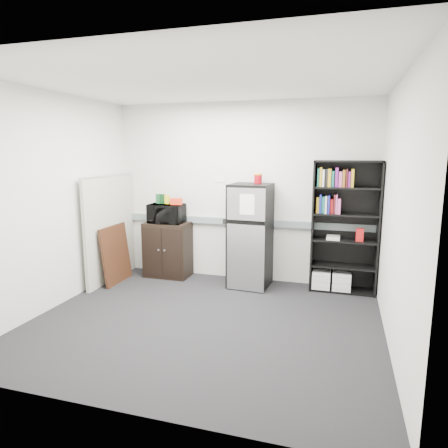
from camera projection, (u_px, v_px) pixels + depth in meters
name	position (u px, v px, depth m)	size (l,w,h in m)	color
floor	(205.00, 322.00, 4.68)	(4.00, 4.00, 0.00)	black
wall_back	(242.00, 193.00, 6.09)	(4.00, 0.02, 2.70)	silver
wall_right	(398.00, 216.00, 3.88)	(0.02, 3.50, 2.70)	silver
wall_left	(53.00, 201.00, 5.00)	(0.02, 3.50, 2.70)	silver
ceiling	(203.00, 81.00, 4.20)	(4.00, 3.50, 0.02)	white
electrical_raceway	(241.00, 222.00, 6.14)	(3.92, 0.05, 0.10)	slate
wall_note	(220.00, 179.00, 6.15)	(0.14, 0.00, 0.10)	white
bookshelf	(343.00, 224.00, 5.56)	(0.90, 0.34, 1.85)	black
cubicle_partition	(110.00, 228.00, 6.09)	(0.06, 1.30, 1.62)	#A9A595
cabinet	(168.00, 249.00, 6.34)	(0.70, 0.46, 0.87)	black
microwave	(167.00, 213.00, 6.22)	(0.53, 0.36, 0.29)	black
snack_box_a	(158.00, 199.00, 6.26)	(0.07, 0.05, 0.15)	#175127
snack_box_b	(163.00, 199.00, 6.24)	(0.07, 0.05, 0.15)	black
snack_box_c	(167.00, 199.00, 6.22)	(0.07, 0.05, 0.14)	yellow
snack_bag	(176.00, 201.00, 6.12)	(0.18, 0.10, 0.10)	red
refrigerator	(250.00, 236.00, 5.83)	(0.60, 0.63, 1.51)	black
coffee_can	(258.00, 178.00, 5.78)	(0.12, 0.12, 0.16)	#980710
framed_poster	(116.00, 254.00, 6.03)	(0.14, 0.68, 0.87)	#32190D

